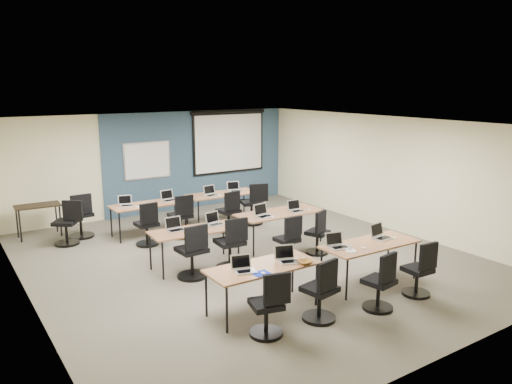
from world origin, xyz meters
TOP-DOWN VIEW (x-y plane):
  - floor at (0.00, 0.00)m, footprint 8.00×9.00m
  - ceiling at (0.00, 0.00)m, footprint 8.00×9.00m
  - wall_back at (0.00, 4.50)m, footprint 8.00×0.04m
  - wall_front at (0.00, -4.50)m, footprint 8.00×0.04m
  - wall_left at (-4.00, 0.00)m, footprint 0.04×9.00m
  - wall_right at (4.00, 0.00)m, footprint 0.04×9.00m
  - blue_accent_panel at (1.25, 4.47)m, footprint 5.50×0.04m
  - whiteboard at (-0.30, 4.43)m, footprint 1.28×0.03m
  - projector_screen at (2.20, 4.41)m, footprint 2.40×0.10m
  - training_table_front_left at (-1.07, -2.10)m, footprint 1.75×0.73m
  - training_table_front_right at (1.11, -2.22)m, footprint 1.79×0.74m
  - training_table_mid_left at (-1.05, 0.21)m, footprint 1.70×0.71m
  - training_table_mid_right at (1.06, 0.37)m, footprint 1.90×0.79m
  - training_table_back_left at (-1.01, 2.66)m, footprint 1.70×0.71m
  - training_table_back_right at (0.97, 2.68)m, footprint 1.80×0.75m
  - laptop_0 at (-1.42, -2.12)m, footprint 0.31×0.26m
  - mouse_0 at (-1.24, -2.37)m, footprint 0.07×0.10m
  - task_chair_0 at (-1.44, -2.81)m, footprint 0.48×0.48m
  - laptop_1 at (-0.63, -2.15)m, footprint 0.32×0.28m
  - mouse_1 at (-0.35, -2.22)m, footprint 0.09×0.11m
  - task_chair_1 at (-0.54, -2.86)m, footprint 0.50×0.50m
  - laptop_2 at (0.48, -2.07)m, footprint 0.33×0.28m
  - mouse_2 at (0.80, -2.37)m, footprint 0.07×0.10m
  - task_chair_2 at (0.45, -3.10)m, footprint 0.48×0.48m
  - laptop_3 at (1.48, -2.11)m, footprint 0.34×0.29m
  - mouse_3 at (1.67, -2.28)m, footprint 0.08×0.10m
  - task_chair_3 at (1.39, -3.08)m, footprint 0.46×0.46m
  - laptop_4 at (-1.38, 0.37)m, footprint 0.32×0.28m
  - mouse_4 at (-1.17, 0.11)m, footprint 0.06×0.10m
  - task_chair_4 at (-1.36, -0.32)m, footprint 0.55×0.55m
  - laptop_5 at (-0.58, 0.31)m, footprint 0.32×0.27m
  - mouse_5 at (-0.26, 0.04)m, footprint 0.08×0.11m
  - task_chair_5 at (-0.57, -0.33)m, footprint 0.55×0.55m
  - laptop_6 at (0.56, 0.27)m, footprint 0.34×0.29m
  - mouse_6 at (0.69, 0.13)m, footprint 0.09×0.11m
  - task_chair_6 at (0.56, -0.61)m, footprint 0.47×0.47m
  - laptop_7 at (1.41, 0.24)m, footprint 0.31×0.27m
  - mouse_7 at (1.70, 0.16)m, footprint 0.08×0.10m
  - task_chair_7 at (1.35, -0.58)m, footprint 0.49×0.46m
  - laptop_8 at (-1.49, 2.77)m, footprint 0.30×0.26m
  - mouse_8 at (-1.33, 2.45)m, footprint 0.08×0.11m
  - task_chair_8 at (-1.35, 1.89)m, footprint 0.49×0.49m
  - laptop_9 at (-0.49, 2.71)m, footprint 0.32×0.27m
  - mouse_9 at (-0.36, 2.46)m, footprint 0.06×0.09m
  - task_chair_9 at (-0.49, 2.01)m, footprint 0.53×0.53m
  - laptop_10 at (0.62, 2.65)m, footprint 0.32×0.27m
  - mouse_10 at (0.76, 2.46)m, footprint 0.08×0.10m
  - task_chair_10 at (0.66, 1.81)m, footprint 0.51×0.51m
  - laptop_11 at (1.37, 2.75)m, footprint 0.32×0.27m
  - mouse_11 at (1.75, 2.47)m, footprint 0.08×0.11m
  - task_chair_11 at (1.49, 2.05)m, footprint 0.59×0.57m
  - blue_mousepad at (-1.26, -2.35)m, footprint 0.25×0.21m
  - snack_bowl at (-0.47, -2.38)m, footprint 0.26×0.26m
  - snack_plate at (0.53, -2.34)m, footprint 0.24×0.24m
  - coffee_cup at (0.56, -2.29)m, footprint 0.09×0.09m
  - utility_table at (-3.18, 3.87)m, footprint 0.97×0.54m
  - spare_chair_a at (-2.39, 3.27)m, footprint 0.57×0.57m
  - spare_chair_b at (-2.76, 2.91)m, footprint 0.60×0.52m

SIDE VIEW (x-z plane):
  - floor at x=0.00m, z-range -0.01..0.01m
  - task_chair_3 at x=1.39m, z-range -0.09..0.86m
  - task_chair_7 at x=1.35m, z-range -0.09..0.86m
  - task_chair_6 at x=0.56m, z-range -0.09..0.87m
  - task_chair_0 at x=-1.44m, z-range -0.09..0.87m
  - task_chair_2 at x=0.45m, z-range -0.09..0.87m
  - task_chair_8 at x=-1.35m, z-range -0.09..0.89m
  - task_chair_1 at x=-0.54m, z-range -0.09..0.90m
  - task_chair_10 at x=0.66m, z-range -0.09..0.91m
  - spare_chair_b at x=-2.76m, z-range -0.09..0.92m
  - task_chair_9 at x=-0.49m, z-range -0.09..0.92m
  - task_chair_4 at x=-1.36m, z-range -0.09..0.94m
  - task_chair_5 at x=-0.57m, z-range -0.09..0.94m
  - spare_chair_a at x=-2.39m, z-range -0.09..0.95m
  - task_chair_11 at x=1.49m, z-range -0.09..0.96m
  - utility_table at x=-3.18m, z-range 0.29..1.04m
  - training_table_mid_left at x=-1.05m, z-range 0.32..1.05m
  - training_table_back_left at x=-1.01m, z-range 0.32..1.05m
  - training_table_front_left at x=-1.07m, z-range 0.32..1.05m
  - training_table_front_right at x=1.11m, z-range 0.32..1.05m
  - training_table_back_right at x=0.97m, z-range 0.32..1.05m
  - training_table_mid_right at x=1.06m, z-range 0.32..1.05m
  - blue_mousepad at x=-1.26m, z-range 0.73..0.74m
  - snack_plate at x=0.53m, z-range 0.73..0.74m
  - mouse_2 at x=0.80m, z-range 0.73..0.76m
  - mouse_3 at x=1.67m, z-range 0.73..0.76m
  - mouse_10 at x=0.76m, z-range 0.73..0.76m
  - mouse_0 at x=-1.24m, z-range 0.73..0.76m
  - mouse_7 at x=1.70m, z-range 0.73..0.76m
  - mouse_9 at x=-0.36m, z-range 0.73..0.76m
  - mouse_1 at x=-0.35m, z-range 0.72..0.76m
  - mouse_11 at x=1.75m, z-range 0.72..0.76m
  - mouse_6 at x=0.69m, z-range 0.72..0.76m
  - mouse_4 at x=-1.17m, z-range 0.72..0.76m
  - mouse_5 at x=-0.26m, z-range 0.72..0.76m
  - mouse_8 at x=-1.33m, z-range 0.72..0.76m
  - snack_bowl at x=-0.47m, z-range 0.73..0.79m
  - coffee_cup at x=0.56m, z-range 0.74..0.81m
  - laptop_8 at x=-1.49m, z-range 0.67..0.90m
  - laptop_0 at x=-1.42m, z-range 0.67..0.91m
  - laptop_7 at x=1.41m, z-range 0.67..0.91m
  - laptop_5 at x=-0.58m, z-range 0.67..0.91m
  - laptop_10 at x=0.62m, z-range 0.67..0.91m
  - laptop_11 at x=1.37m, z-range 0.67..0.91m
  - laptop_9 at x=-0.49m, z-range 0.67..0.91m
  - laptop_4 at x=-1.38m, z-range 0.67..0.91m
  - laptop_1 at x=-0.63m, z-range 0.67..0.92m
  - laptop_2 at x=0.48m, z-range 0.67..0.92m
  - laptop_3 at x=1.48m, z-range 0.66..0.92m
  - laptop_6 at x=0.56m, z-range 0.66..0.92m
  - wall_back at x=0.00m, z-range 0.00..2.70m
  - wall_front at x=0.00m, z-range 0.00..2.70m
  - wall_left at x=-4.00m, z-range 0.00..2.70m
  - wall_right at x=4.00m, z-range 0.00..2.70m
  - blue_accent_panel at x=1.25m, z-range 0.00..2.70m
  - whiteboard at x=-0.30m, z-range 0.96..1.94m
  - projector_screen at x=2.20m, z-range 0.98..2.80m
  - ceiling at x=0.00m, z-range 2.69..2.71m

